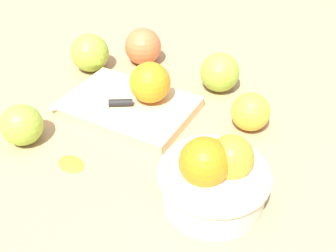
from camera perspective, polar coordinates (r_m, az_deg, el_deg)
The scene contains 11 objects.
ground_plane at distance 0.75m, azimuth -2.21°, elevation 0.04°, with size 2.40×2.40×0.00m, color tan.
bowl at distance 0.59m, azimuth 6.53°, elevation -7.11°, with size 0.16×0.16×0.11m.
cutting_board at distance 0.78m, azimuth -5.61°, elevation 2.76°, with size 0.24×0.17×0.02m, color #DBB77F.
orange_on_board at distance 0.76m, azimuth -2.57°, elevation 6.16°, with size 0.08×0.08×0.08m, color orange.
knife at distance 0.77m, azimuth -9.17°, elevation 3.08°, with size 0.13×0.11×0.01m.
apple_back_right at distance 0.74m, azimuth -19.98°, elevation 0.14°, with size 0.07×0.07×0.07m, color #8EB738.
apple_front_left at distance 0.84m, azimuth 7.34°, elevation 7.54°, with size 0.08×0.08×0.08m, color #8EB738.
apple_front_left_2 at distance 0.74m, azimuth 11.61°, elevation 1.99°, with size 0.07×0.07×0.07m, color gold.
apple_front_right at distance 0.93m, azimuth -3.56°, elevation 11.17°, with size 0.08×0.08×0.08m, color #CC6638.
apple_front_right_2 at distance 0.92m, azimuth -11.00°, elevation 10.14°, with size 0.08×0.08×0.08m, color #8EB738.
citrus_peel at distance 0.69m, azimuth -13.58°, elevation -5.05°, with size 0.05×0.04×0.01m, color orange.
Camera 1 is at (-0.37, 0.46, 0.46)m, focal length 43.06 mm.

